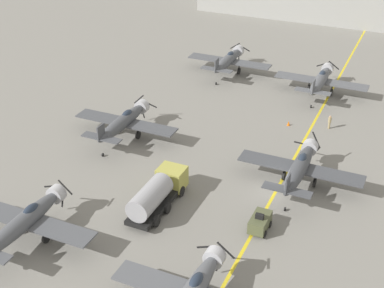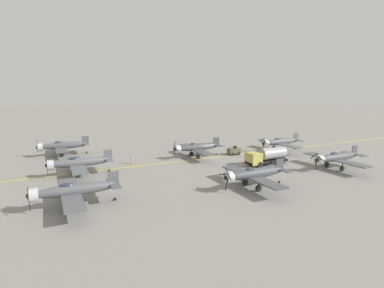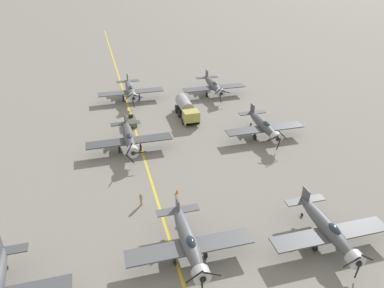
{
  "view_description": "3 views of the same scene",
  "coord_description": "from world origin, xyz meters",
  "px_view_note": "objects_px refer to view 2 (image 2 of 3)",
  "views": [
    {
      "loc": [
        9.97,
        -40.8,
        28.65
      ],
      "look_at": [
        -9.72,
        2.77,
        1.73
      ],
      "focal_mm": 50.0,
      "sensor_mm": 36.0,
      "label": 1
    },
    {
      "loc": [
        -49.94,
        28.74,
        13.39
      ],
      "look_at": [
        -3.36,
        5.88,
        3.79
      ],
      "focal_mm": 28.0,
      "sensor_mm": 36.0,
      "label": 2
    },
    {
      "loc": [
        5.25,
        49.75,
        26.65
      ],
      "look_at": [
        -6.28,
        7.36,
        2.49
      ],
      "focal_mm": 35.0,
      "sensor_mm": 36.0,
      "label": 3
    }
  ],
  "objects_px": {
    "airplane_far_left": "(74,190)",
    "tow_tractor": "(234,151)",
    "airplane_mid_center": "(196,147)",
    "airplane_far_right": "(62,146)",
    "airplane_far_center": "(79,163)",
    "ground_crew_walking": "(132,159)",
    "airplane_mid_left": "(254,174)",
    "airplane_near_left": "(336,157)",
    "traffic_cone": "(145,168)",
    "fuel_tanker": "(267,156)",
    "airplane_near_center": "(280,142)"
  },
  "relations": [
    {
      "from": "airplane_far_left",
      "to": "tow_tractor",
      "type": "relative_size",
      "value": 4.62
    },
    {
      "from": "airplane_mid_left",
      "to": "traffic_cone",
      "type": "height_order",
      "value": "airplane_mid_left"
    },
    {
      "from": "airplane_far_left",
      "to": "ground_crew_walking",
      "type": "height_order",
      "value": "airplane_far_left"
    },
    {
      "from": "airplane_far_left",
      "to": "airplane_far_right",
      "type": "height_order",
      "value": "airplane_far_right"
    },
    {
      "from": "ground_crew_walking",
      "to": "traffic_cone",
      "type": "relative_size",
      "value": 3.0
    },
    {
      "from": "fuel_tanker",
      "to": "tow_tractor",
      "type": "relative_size",
      "value": 3.08
    },
    {
      "from": "airplane_near_center",
      "to": "airplane_mid_center",
      "type": "bearing_deg",
      "value": 93.56
    },
    {
      "from": "airplane_near_left",
      "to": "airplane_far_left",
      "type": "bearing_deg",
      "value": 89.52
    },
    {
      "from": "airplane_mid_left",
      "to": "traffic_cone",
      "type": "xyz_separation_m",
      "value": [
        15.88,
        10.37,
        -1.74
      ]
    },
    {
      "from": "traffic_cone",
      "to": "ground_crew_walking",
      "type": "bearing_deg",
      "value": 14.65
    },
    {
      "from": "fuel_tanker",
      "to": "ground_crew_walking",
      "type": "xyz_separation_m",
      "value": [
        10.92,
        21.65,
        -0.61
      ]
    },
    {
      "from": "airplane_mid_center",
      "to": "fuel_tanker",
      "type": "distance_m",
      "value": 13.75
    },
    {
      "from": "airplane_far_left",
      "to": "traffic_cone",
      "type": "relative_size",
      "value": 21.82
    },
    {
      "from": "tow_tractor",
      "to": "airplane_near_left",
      "type": "bearing_deg",
      "value": -151.67
    },
    {
      "from": "airplane_near_center",
      "to": "traffic_cone",
      "type": "bearing_deg",
      "value": 104.16
    },
    {
      "from": "airplane_mid_center",
      "to": "airplane_far_left",
      "type": "distance_m",
      "value": 29.11
    },
    {
      "from": "airplane_near_center",
      "to": "fuel_tanker",
      "type": "height_order",
      "value": "airplane_near_center"
    },
    {
      "from": "airplane_mid_center",
      "to": "airplane_far_center",
      "type": "bearing_deg",
      "value": 80.98
    },
    {
      "from": "ground_crew_walking",
      "to": "airplane_near_center",
      "type": "bearing_deg",
      "value": -95.08
    },
    {
      "from": "airplane_near_left",
      "to": "airplane_far_left",
      "type": "relative_size",
      "value": 1.0
    },
    {
      "from": "airplane_far_right",
      "to": "tow_tractor",
      "type": "bearing_deg",
      "value": -121.86
    },
    {
      "from": "airplane_mid_center",
      "to": "airplane_far_left",
      "type": "relative_size",
      "value": 1.0
    },
    {
      "from": "traffic_cone",
      "to": "airplane_far_left",
      "type": "bearing_deg",
      "value": 134.91
    },
    {
      "from": "airplane_far_right",
      "to": "fuel_tanker",
      "type": "xyz_separation_m",
      "value": [
        -24.21,
        -32.35,
        -0.5
      ]
    },
    {
      "from": "airplane_near_left",
      "to": "airplane_far_right",
      "type": "relative_size",
      "value": 1.0
    },
    {
      "from": "airplane_far_center",
      "to": "airplane_far_right",
      "type": "height_order",
      "value": "airplane_far_right"
    },
    {
      "from": "airplane_mid_center",
      "to": "fuel_tanker",
      "type": "height_order",
      "value": "airplane_mid_center"
    },
    {
      "from": "airplane_near_center",
      "to": "airplane_mid_left",
      "type": "distance_m",
      "value": 26.96
    },
    {
      "from": "traffic_cone",
      "to": "fuel_tanker",
      "type": "bearing_deg",
      "value": -107.54
    },
    {
      "from": "airplane_far_right",
      "to": "traffic_cone",
      "type": "height_order",
      "value": "airplane_far_right"
    },
    {
      "from": "airplane_far_right",
      "to": "tow_tractor",
      "type": "xyz_separation_m",
      "value": [
        -14.81,
        -31.73,
        -1.22
      ]
    },
    {
      "from": "airplane_mid_center",
      "to": "airplane_near_left",
      "type": "bearing_deg",
      "value": -153.08
    },
    {
      "from": "airplane_mid_left",
      "to": "airplane_mid_center",
      "type": "bearing_deg",
      "value": -17.11
    },
    {
      "from": "airplane_mid_center",
      "to": "airplane_far_right",
      "type": "height_order",
      "value": "airplane_far_right"
    },
    {
      "from": "airplane_mid_center",
      "to": "airplane_near_center",
      "type": "bearing_deg",
      "value": -114.12
    },
    {
      "from": "airplane_near_left",
      "to": "fuel_tanker",
      "type": "xyz_separation_m",
      "value": [
        7.57,
        8.51,
        -0.5
      ]
    },
    {
      "from": "traffic_cone",
      "to": "airplane_far_right",
      "type": "bearing_deg",
      "value": 33.8
    },
    {
      "from": "airplane_near_center",
      "to": "airplane_far_center",
      "type": "relative_size",
      "value": 1.0
    },
    {
      "from": "airplane_mid_center",
      "to": "tow_tractor",
      "type": "xyz_separation_m",
      "value": [
        -1.24,
        -8.07,
        -1.22
      ]
    },
    {
      "from": "airplane_near_left",
      "to": "fuel_tanker",
      "type": "relative_size",
      "value": 1.5
    },
    {
      "from": "airplane_near_left",
      "to": "traffic_cone",
      "type": "bearing_deg",
      "value": 66.2
    },
    {
      "from": "airplane_mid_center",
      "to": "airplane_near_left",
      "type": "relative_size",
      "value": 1.0
    },
    {
      "from": "airplane_mid_left",
      "to": "airplane_far_left",
      "type": "relative_size",
      "value": 1.0
    },
    {
      "from": "airplane_near_center",
      "to": "tow_tractor",
      "type": "bearing_deg",
      "value": 94.35
    },
    {
      "from": "airplane_far_center",
      "to": "ground_crew_walking",
      "type": "xyz_separation_m",
      "value": [
        3.18,
        -9.19,
        -1.11
      ]
    },
    {
      "from": "airplane_far_right",
      "to": "airplane_mid_left",
      "type": "bearing_deg",
      "value": -153.35
    },
    {
      "from": "tow_tractor",
      "to": "traffic_cone",
      "type": "xyz_separation_m",
      "value": [
        -2.92,
        19.85,
        -0.52
      ]
    },
    {
      "from": "airplane_near_center",
      "to": "airplane_mid_center",
      "type": "distance_m",
      "value": 19.28
    },
    {
      "from": "airplane_near_left",
      "to": "tow_tractor",
      "type": "height_order",
      "value": "airplane_near_left"
    },
    {
      "from": "airplane_mid_left",
      "to": "airplane_far_left",
      "type": "bearing_deg",
      "value": 67.77
    }
  ]
}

